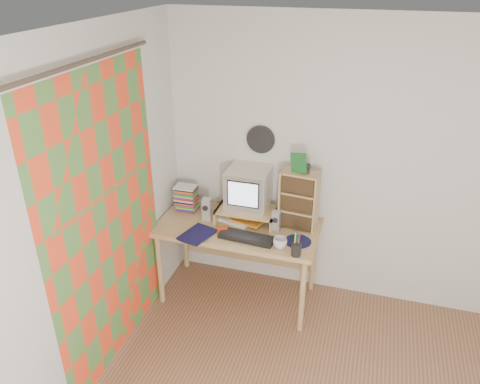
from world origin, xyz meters
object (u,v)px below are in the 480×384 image
Objects in this scene: desk at (240,235)px; diary at (187,229)px; keyboard at (247,237)px; cd_rack at (299,200)px; mug at (280,243)px; crt_monitor at (247,189)px; dvd_stack at (186,196)px.

desk is 0.51m from diary.
keyboard is at bearing -61.99° from desk.
cd_rack reaches higher than diary.
diary reaches higher than desk.
mug is at bearing -94.88° from cd_rack.
desk is at bearing -165.95° from cd_rack.
diary is at bearing -137.75° from crt_monitor.
mug reaches higher than desk.
crt_monitor reaches higher than keyboard.
cd_rack is at bearing -2.61° from crt_monitor.
crt_monitor is 0.78× the size of keyboard.
mug is (0.29, -0.05, 0.03)m from keyboard.
keyboard is 0.30m from mug.
dvd_stack is at bearing 158.58° from mug.
diary is at bearing -171.02° from keyboard.
keyboard is 0.76m from dvd_stack.
cd_rack reaches higher than mug.
diary is at bearing -67.35° from dvd_stack.
crt_monitor is at bearing 58.58° from diary.
dvd_stack is at bearing 129.43° from diary.
desk is 3.03× the size of keyboard.
dvd_stack is at bearing 158.09° from keyboard.
crt_monitor is 0.60m from dvd_stack.
keyboard is 1.73× the size of diary.
diary reaches higher than keyboard.
dvd_stack is at bearing -179.27° from crt_monitor.
keyboard is at bearing -132.33° from cd_rack.
crt_monitor is 0.62m from diary.
keyboard is 0.54m from cd_rack.
dvd_stack is at bearing -174.20° from cd_rack.
keyboard reaches higher than desk.
desk is 2.72× the size of cd_rack.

